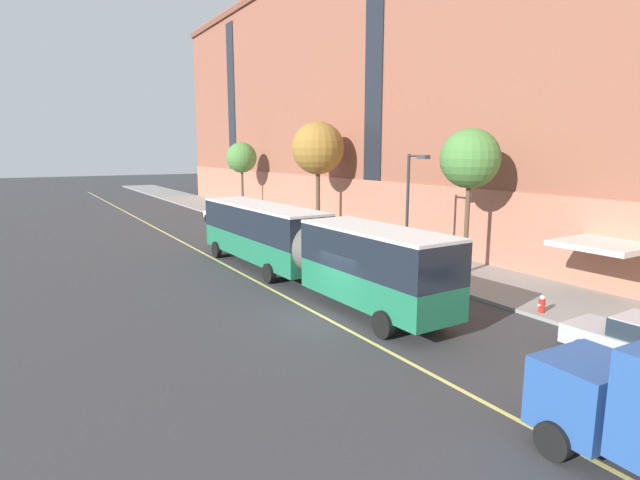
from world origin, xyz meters
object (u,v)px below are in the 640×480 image
Objects in this scene: parked_car_white_0 at (221,214)px; fire_hydrant at (542,304)px; street_tree_mid_block at (470,159)px; street_lamp at (411,200)px; parked_car_black_4 at (292,236)px; street_tree_far_downtown at (242,158)px; street_tree_far_uptown at (318,148)px; city_bus at (298,242)px; parked_car_red_2 at (391,267)px.

parked_car_white_0 reaches higher than fire_hydrant.
street_lamp is at bearing 143.50° from street_tree_mid_block.
street_tree_mid_block is (4.04, -11.96, 5.35)m from parked_car_black_4.
fire_hydrant is at bearing -93.86° from street_tree_far_downtown.
street_lamp is at bearing -86.06° from parked_car_white_0.
street_lamp is at bearing -100.05° from street_tree_far_uptown.
city_bus is 3.14× the size of street_lamp.
street_tree_mid_block is at bearing 68.71° from fire_hydrant.
street_lamp is at bearing -94.75° from street_tree_far_downtown.
parked_car_white_0 is 0.97× the size of parked_car_red_2.
street_tree_mid_block reaches higher than street_lamp.
street_tree_far_uptown reaches higher than parked_car_red_2.
street_lamp is (-2.36, -28.44, -1.83)m from street_tree_far_downtown.
street_tree_far_downtown is at bearing 90.00° from street_tree_mid_block.
street_tree_far_downtown is 36.99m from fire_hydrant.
parked_car_black_4 is (4.27, 8.70, -1.30)m from city_bus.
parked_car_red_2 is at bearing -90.41° from parked_car_white_0.
street_tree_far_uptown is at bearing 90.00° from street_tree_mid_block.
parked_car_white_0 is 12.98m from street_tree_far_uptown.
parked_car_white_0 is 0.58× the size of street_tree_mid_block.
parked_car_white_0 is 32.26m from fire_hydrant.
parked_car_black_4 is 10.85m from street_lamp.
city_bus reaches higher than parked_car_red_2.
street_tree_mid_block reaches higher than parked_car_red_2.
street_tree_far_uptown reaches higher than street_tree_far_downtown.
parked_car_red_2 is at bearing -157.33° from street_lamp.
parked_car_white_0 is at bearing 79.30° from city_bus.
parked_car_white_0 is at bearing 92.78° from fire_hydrant.
street_tree_mid_block is 15.11m from street_tree_far_uptown.
parked_car_white_0 is 13.94m from parked_car_black_4.
street_tree_far_uptown reaches higher than parked_car_black_4.
fire_hydrant is (5.84, -9.58, -1.59)m from city_bus.
parked_car_white_0 is 0.96× the size of parked_car_black_4.
parked_car_black_4 is at bearing -102.49° from street_tree_far_downtown.
street_tree_far_uptown reaches higher than street_tree_mid_block.
street_tree_far_downtown reaches higher than city_bus.
city_bus reaches higher than fire_hydrant.
parked_car_white_0 is 0.70× the size of street_lamp.
street_tree_far_uptown is 12.00× the size of fire_hydrant.
street_lamp reaches higher than parked_car_white_0.
fire_hydrant is (-2.46, -36.52, -5.37)m from street_tree_far_downtown.
street_tree_mid_block is (8.31, -3.26, 4.05)m from city_bus.
street_tree_far_downtown is at bearing 46.79° from parked_car_white_0.
parked_car_red_2 is 6.28× the size of fire_hydrant.
parked_car_red_2 is 0.52× the size of street_tree_far_uptown.
parked_car_red_2 is 7.52m from fire_hydrant.
parked_car_red_2 is at bearing -29.06° from city_bus.
parked_car_white_0 and parked_car_black_4 have the same top height.
parked_car_red_2 is 0.62× the size of street_tree_far_downtown.
street_tree_far_uptown is 1.18× the size of street_tree_far_downtown.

